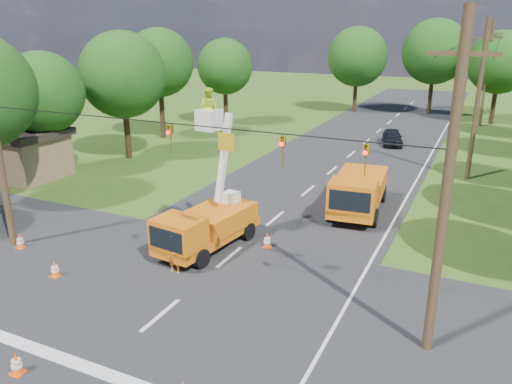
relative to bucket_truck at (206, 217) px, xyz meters
The scene contains 27 objects.
ground 14.75m from the bucket_truck, 84.79° to the left, with size 140.00×140.00×0.00m, color #325419.
road_main 14.75m from the bucket_truck, 84.79° to the left, with size 12.00×100.00×0.06m, color black.
road_cross 3.94m from the bucket_truck, 68.52° to the right, with size 56.00×10.00×0.07m, color black.
stop_bar 8.82m from the bucket_truck, 81.17° to the right, with size 9.00×0.45×0.02m, color silver.
edge_line 16.24m from the bucket_truck, 64.62° to the left, with size 0.12×90.00×0.02m, color silver.
bucket_truck is the anchor object (origin of this frame).
second_truck 8.84m from the bucket_truck, 56.30° to the left, with size 2.97×6.39×2.32m.
ground_worker 2.59m from the bucket_truck, 90.35° to the right, with size 0.59×0.39×1.62m, color #FF5015.
distant_car 24.69m from the bucket_truck, 81.80° to the left, with size 1.56×3.87×1.32m, color black.
traffic_cone_0 9.70m from the bucket_truck, 93.51° to the right, with size 0.38×0.38×0.71m.
traffic_cone_2 2.93m from the bucket_truck, 27.58° to the left, with size 0.38×0.38×0.71m.
traffic_cone_3 7.82m from the bucket_truck, 54.80° to the left, with size 0.38×0.38×0.71m.
traffic_cone_4 6.44m from the bucket_truck, 130.34° to the right, with size 0.38×0.38×0.71m.
traffic_cone_5 8.43m from the bucket_truck, 155.25° to the right, with size 0.38×0.38×0.71m.
traffic_cone_7 12.14m from the bucket_truck, 66.53° to the left, with size 0.38×0.38×0.71m.
pole_right_near 11.00m from the bucket_truck, 19.01° to the right, with size 1.80×0.30×10.00m.
pole_right_mid 19.63m from the bucket_truck, 59.38° to the left, with size 1.80×0.30×10.00m.
pole_right_far 38.08m from the bucket_truck, 74.97° to the left, with size 1.80×0.30×10.00m.
signal_span 6.57m from the bucket_truck, 43.65° to the right, with size 18.00×0.29×1.07m.
shed 17.29m from the bucket_truck, 164.53° to the left, with size 5.50×4.50×3.15m.
tree_left_c 16.64m from the bucket_truck, 159.69° to the left, with size 5.20×5.20×8.06m.
tree_left_d 18.52m from the bucket_truck, 139.65° to the left, with size 6.20×6.20×9.24m.
tree_left_e 24.71m from the bucket_truck, 129.73° to the left, with size 5.80×5.80×9.41m.
tree_left_f 30.12m from the bucket_truck, 116.84° to the left, with size 5.40×5.40×8.40m.
tree_far_a 40.05m from the bucket_truck, 95.29° to the left, with size 6.60×6.60×9.50m.
tree_far_b 42.17m from the bucket_truck, 84.05° to the left, with size 7.00×7.00×10.32m.
tree_far_c 40.36m from the bucket_truck, 74.33° to the left, with size 6.20×6.20×9.18m.
Camera 1 is at (9.30, -12.07, 9.46)m, focal length 35.00 mm.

